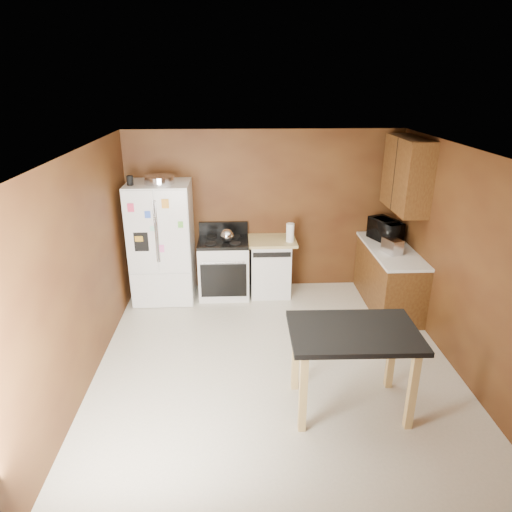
{
  "coord_description": "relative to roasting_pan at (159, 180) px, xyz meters",
  "views": [
    {
      "loc": [
        -0.44,
        -4.61,
        3.2
      ],
      "look_at": [
        -0.19,
        0.85,
        1.06
      ],
      "focal_mm": 32.0,
      "sensor_mm": 36.0,
      "label": 1
    }
  ],
  "objects": [
    {
      "name": "wall_right",
      "position": [
        3.61,
        -1.84,
        -0.6
      ],
      "size": [
        0.0,
        4.5,
        4.5
      ],
      "primitive_type": "plane",
      "rotation": [
        1.57,
        0.0,
        -1.57
      ],
      "color": "brown",
      "rests_on": "ground"
    },
    {
      "name": "island",
      "position": [
        2.2,
        -2.64,
        -1.08
      ],
      "size": [
        1.27,
        0.86,
        0.91
      ],
      "color": "black",
      "rests_on": "ground"
    },
    {
      "name": "paper_towel",
      "position": [
        1.88,
        0.02,
        -0.82
      ],
      "size": [
        0.14,
        0.14,
        0.28
      ],
      "primitive_type": "cylinder",
      "rotation": [
        0.0,
        0.0,
        -0.18
      ],
      "color": "white",
      "rests_on": "dishwasher"
    },
    {
      "name": "green_canister",
      "position": [
        1.91,
        0.16,
        -0.91
      ],
      "size": [
        0.11,
        0.11,
        0.11
      ],
      "primitive_type": "cylinder",
      "rotation": [
        0.0,
        0.0,
        0.14
      ],
      "color": "#3EA357",
      "rests_on": "dishwasher"
    },
    {
      "name": "pen_cup",
      "position": [
        -0.39,
        -0.11,
        0.01
      ],
      "size": [
        0.09,
        0.09,
        0.13
      ],
      "primitive_type": "cylinder",
      "color": "black",
      "rests_on": "refrigerator"
    },
    {
      "name": "ceiling",
      "position": [
        1.51,
        -1.84,
        0.65
      ],
      "size": [
        4.5,
        4.5,
        0.0
      ],
      "primitive_type": "plane",
      "rotation": [
        3.14,
        0.0,
        0.0
      ],
      "color": "white",
      "rests_on": "ground"
    },
    {
      "name": "right_cabinets",
      "position": [
        3.35,
        -0.36,
        -0.95
      ],
      "size": [
        0.63,
        1.58,
        2.45
      ],
      "color": "brown",
      "rests_on": "ground"
    },
    {
      "name": "toaster",
      "position": [
        3.25,
        -0.56,
        -0.85
      ],
      "size": [
        0.26,
        0.32,
        0.21
      ],
      "primitive_type": "cube",
      "rotation": [
        0.0,
        0.0,
        0.34
      ],
      "color": "silver",
      "rests_on": "right_cabinets"
    },
    {
      "name": "wall_front",
      "position": [
        1.51,
        -4.09,
        -0.6
      ],
      "size": [
        4.2,
        0.0,
        4.2
      ],
      "primitive_type": "plane",
      "rotation": [
        -1.57,
        0.0,
        0.0
      ],
      "color": "brown",
      "rests_on": "ground"
    },
    {
      "name": "microwave",
      "position": [
        3.32,
        -0.02,
        -0.81
      ],
      "size": [
        0.53,
        0.63,
        0.29
      ],
      "primitive_type": "imported",
      "rotation": [
        0.0,
        0.0,
        1.95
      ],
      "color": "black",
      "rests_on": "right_cabinets"
    },
    {
      "name": "kettle",
      "position": [
        0.93,
        0.01,
        -0.85
      ],
      "size": [
        0.2,
        0.2,
        0.2
      ],
      "primitive_type": "sphere",
      "color": "silver",
      "rests_on": "gas_range"
    },
    {
      "name": "floor",
      "position": [
        1.51,
        -1.84,
        -1.85
      ],
      "size": [
        4.5,
        4.5,
        0.0
      ],
      "primitive_type": "plane",
      "color": "silver",
      "rests_on": "ground"
    },
    {
      "name": "wall_left",
      "position": [
        -0.59,
        -1.84,
        -0.6
      ],
      "size": [
        0.0,
        4.5,
        4.5
      ],
      "primitive_type": "plane",
      "rotation": [
        1.57,
        0.0,
        1.57
      ],
      "color": "brown",
      "rests_on": "ground"
    },
    {
      "name": "wall_back",
      "position": [
        1.51,
        0.41,
        -0.6
      ],
      "size": [
        4.2,
        0.0,
        4.2
      ],
      "primitive_type": "plane",
      "rotation": [
        1.57,
        0.0,
        0.0
      ],
      "color": "brown",
      "rests_on": "ground"
    },
    {
      "name": "dishwasher",
      "position": [
        1.59,
        0.11,
        -1.4
      ],
      "size": [
        0.78,
        0.63,
        0.89
      ],
      "color": "white",
      "rests_on": "ground"
    },
    {
      "name": "roasting_pan",
      "position": [
        0.0,
        0.0,
        0.0
      ],
      "size": [
        0.43,
        0.43,
        0.11
      ],
      "primitive_type": "cylinder",
      "color": "silver",
      "rests_on": "refrigerator"
    },
    {
      "name": "refrigerator",
      "position": [
        -0.04,
        0.03,
        -0.95
      ],
      "size": [
        0.9,
        0.8,
        1.8
      ],
      "color": "white",
      "rests_on": "ground"
    },
    {
      "name": "gas_range",
      "position": [
        0.87,
        0.09,
        -1.39
      ],
      "size": [
        0.76,
        0.68,
        1.1
      ],
      "color": "white",
      "rests_on": "ground"
    }
  ]
}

